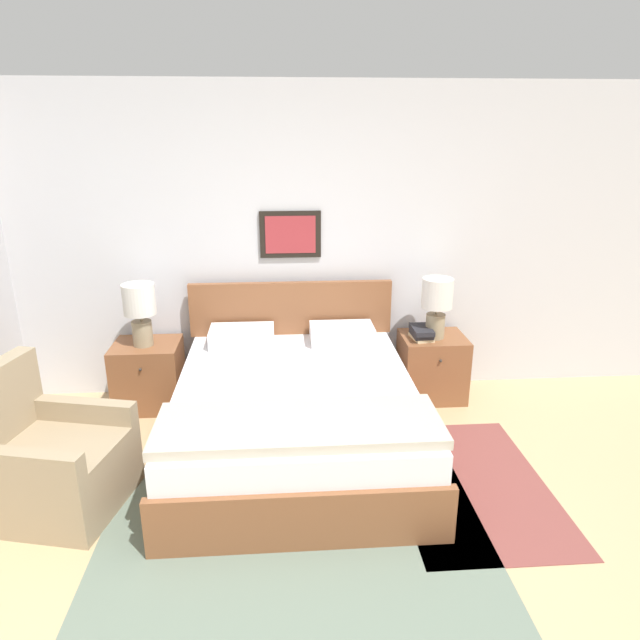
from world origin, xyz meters
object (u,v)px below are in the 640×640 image
table_lamp_near_window (140,308)px  table_lamp_by_door (437,301)px  armchair (48,463)px  nightstand_by_door (432,367)px  bed (296,414)px  nightstand_near_window (149,375)px

table_lamp_near_window → table_lamp_by_door: bearing=0.0°
armchair → nightstand_by_door: size_ratio=1.66×
table_lamp_near_window → table_lamp_by_door: same height
nightstand_by_door → table_lamp_by_door: table_lamp_by_door is taller
bed → table_lamp_near_window: table_lamp_near_window is taller
nightstand_near_window → table_lamp_near_window: size_ratio=1.08×
nightstand_near_window → table_lamp_by_door: bearing=-0.6°
nightstand_by_door → table_lamp_near_window: 2.48m
nightstand_near_window → armchair: bearing=-104.1°
bed → nightstand_near_window: size_ratio=3.76×
armchair → table_lamp_by_door: bearing=128.5°
nightstand_near_window → table_lamp_near_window: bearing=-107.2°
nightstand_by_door → table_lamp_by_door: (-0.00, -0.03, 0.60)m
nightstand_by_door → table_lamp_near_window: size_ratio=1.08×
table_lamp_by_door → bed: bearing=-147.0°
nightstand_near_window → table_lamp_by_door: 2.47m
bed → table_lamp_near_window: bearing=147.3°
bed → armchair: (-1.53, -0.52, -0.00)m
table_lamp_by_door → table_lamp_near_window: bearing=180.0°
bed → nightstand_by_door: 1.44m
nightstand_near_window → table_lamp_near_window: 0.60m
armchair → nightstand_by_door: 3.03m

